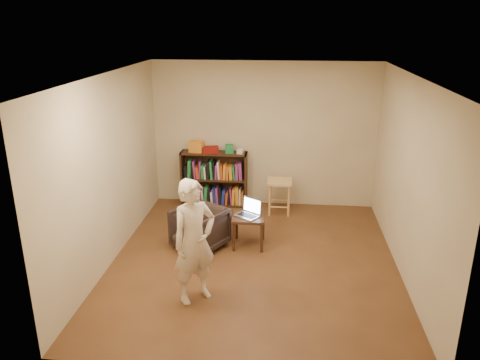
# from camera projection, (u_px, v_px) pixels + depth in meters

# --- Properties ---
(floor) EXTENTS (4.50, 4.50, 0.00)m
(floor) POSITION_uv_depth(u_px,v_px,m) (254.00, 261.00, 6.67)
(floor) COLOR #4D2D18
(floor) RESTS_ON ground
(ceiling) EXTENTS (4.50, 4.50, 0.00)m
(ceiling) POSITION_uv_depth(u_px,v_px,m) (256.00, 76.00, 5.82)
(ceiling) COLOR silver
(ceiling) RESTS_ON wall_back
(wall_back) EXTENTS (4.00, 0.00, 4.00)m
(wall_back) POSITION_uv_depth(u_px,v_px,m) (264.00, 135.00, 8.36)
(wall_back) COLOR beige
(wall_back) RESTS_ON floor
(wall_left) EXTENTS (0.00, 4.50, 4.50)m
(wall_left) POSITION_uv_depth(u_px,v_px,m) (110.00, 170.00, 6.44)
(wall_left) COLOR beige
(wall_left) RESTS_ON floor
(wall_right) EXTENTS (0.00, 4.50, 4.50)m
(wall_right) POSITION_uv_depth(u_px,v_px,m) (409.00, 180.00, 6.05)
(wall_right) COLOR beige
(wall_right) RESTS_ON floor
(bookshelf) EXTENTS (1.20, 0.30, 1.00)m
(bookshelf) POSITION_uv_depth(u_px,v_px,m) (214.00, 182.00, 8.58)
(bookshelf) COLOR black
(bookshelf) RESTS_ON floor
(box_yellow) EXTENTS (0.26, 0.21, 0.20)m
(box_yellow) POSITION_uv_depth(u_px,v_px,m) (196.00, 147.00, 8.38)
(box_yellow) COLOR orange
(box_yellow) RESTS_ON bookshelf
(red_cloth) EXTENTS (0.33, 0.28, 0.10)m
(red_cloth) POSITION_uv_depth(u_px,v_px,m) (210.00, 150.00, 8.37)
(red_cloth) COLOR maroon
(red_cloth) RESTS_ON bookshelf
(box_green) EXTENTS (0.17, 0.17, 0.15)m
(box_green) POSITION_uv_depth(u_px,v_px,m) (229.00, 149.00, 8.33)
(box_green) COLOR #217F40
(box_green) RESTS_ON bookshelf
(box_white) EXTENTS (0.11, 0.11, 0.08)m
(box_white) POSITION_uv_depth(u_px,v_px,m) (240.00, 151.00, 8.30)
(box_white) COLOR silver
(box_white) RESTS_ON bookshelf
(stool) EXTENTS (0.42, 0.42, 0.60)m
(stool) POSITION_uv_depth(u_px,v_px,m) (280.00, 187.00, 8.18)
(stool) COLOR tan
(stool) RESTS_ON floor
(armchair) EXTENTS (0.94, 0.94, 0.63)m
(armchair) POSITION_uv_depth(u_px,v_px,m) (200.00, 228.00, 6.97)
(armchair) COLOR black
(armchair) RESTS_ON floor
(side_table) EXTENTS (0.48, 0.48, 0.49)m
(side_table) POSITION_uv_depth(u_px,v_px,m) (249.00, 221.00, 7.00)
(side_table) COLOR black
(side_table) RESTS_ON floor
(laptop) EXTENTS (0.43, 0.41, 0.26)m
(laptop) POSITION_uv_depth(u_px,v_px,m) (249.00, 212.00, 6.97)
(laptop) COLOR #B0AFB4
(laptop) RESTS_ON side_table
(person) EXTENTS (0.67, 0.65, 1.55)m
(person) POSITION_uv_depth(u_px,v_px,m) (194.00, 242.00, 5.54)
(person) COLOR beige
(person) RESTS_ON floor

